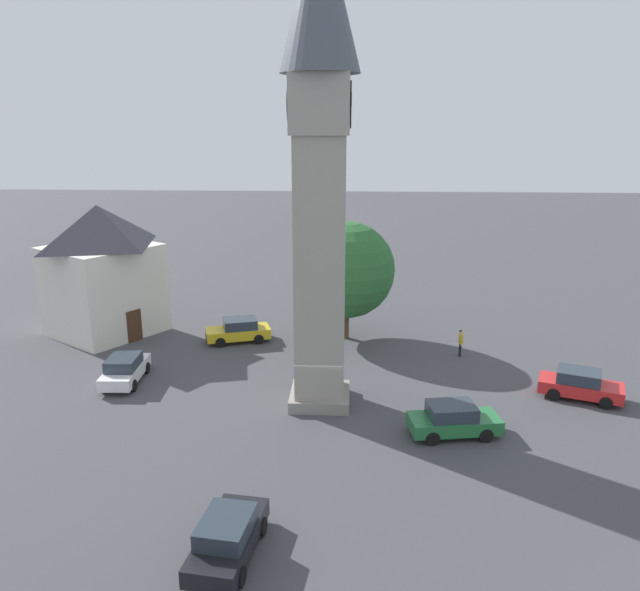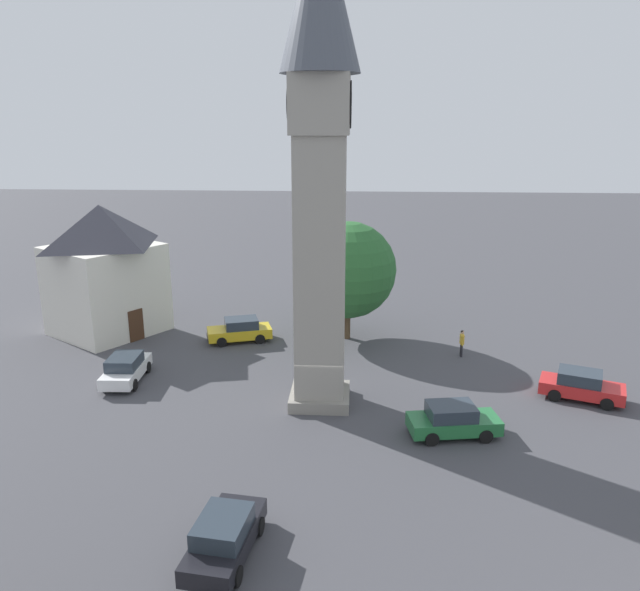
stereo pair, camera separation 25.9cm
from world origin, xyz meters
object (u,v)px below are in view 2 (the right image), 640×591
(car_black_far, at_px, (126,368))
(pedestrian, at_px, (462,341))
(car_silver_kerb, at_px, (225,536))
(car_red_corner, at_px, (453,420))
(car_white_side, at_px, (581,385))
(clock_tower, at_px, (320,128))
(car_blue_kerb, at_px, (240,330))
(tree, at_px, (348,270))
(building_corner_back, at_px, (104,269))

(car_black_far, relative_size, pedestrian, 2.48)
(car_silver_kerb, distance_m, car_red_corner, 12.25)
(car_white_side, relative_size, pedestrian, 2.64)
(car_silver_kerb, height_order, car_black_far, same)
(car_black_far, bearing_deg, clock_tower, 79.71)
(clock_tower, xyz_separation_m, car_black_far, (-1.97, -10.86, -12.81))
(car_blue_kerb, xyz_separation_m, tree, (-1.00, 6.99, 3.90))
(clock_tower, relative_size, car_white_side, 5.19)
(clock_tower, distance_m, building_corner_back, 20.32)
(car_blue_kerb, distance_m, car_red_corner, 16.92)
(car_blue_kerb, height_order, car_red_corner, same)
(car_white_side, distance_m, building_corner_back, 30.10)
(car_blue_kerb, bearing_deg, car_white_side, 68.40)
(clock_tower, bearing_deg, pedestrian, 129.72)
(clock_tower, height_order, car_black_far, clock_tower)
(car_blue_kerb, xyz_separation_m, building_corner_back, (-1.37, -9.27, 3.67))
(clock_tower, bearing_deg, building_corner_back, -123.97)
(car_silver_kerb, height_order, car_white_side, same)
(car_red_corner, bearing_deg, car_white_side, 120.76)
(clock_tower, bearing_deg, car_white_side, 94.91)
(clock_tower, height_order, pedestrian, clock_tower)
(car_black_far, relative_size, building_corner_back, 0.47)
(car_red_corner, bearing_deg, pedestrian, 168.73)
(car_silver_kerb, distance_m, tree, 22.15)
(clock_tower, xyz_separation_m, tree, (-9.77, 1.20, -8.91))
(car_silver_kerb, xyz_separation_m, car_black_far, (-13.70, -8.43, 0.00))
(car_black_far, bearing_deg, building_corner_back, -152.85)
(building_corner_back, bearing_deg, car_white_side, 72.50)
(car_red_corner, distance_m, tree, 14.38)
(car_black_far, relative_size, tree, 0.54)
(pedestrian, xyz_separation_m, building_corner_back, (-3.28, -23.31, 3.42))
(car_white_side, height_order, building_corner_back, building_corner_back)
(car_black_far, xyz_separation_m, tree, (-7.80, 12.07, 3.90))
(car_blue_kerb, bearing_deg, car_black_far, -36.79)
(car_silver_kerb, relative_size, pedestrian, 2.55)
(car_red_corner, distance_m, pedestrian, 10.17)
(car_silver_kerb, xyz_separation_m, pedestrian, (-18.59, 10.69, 0.25))
(clock_tower, xyz_separation_m, car_silver_kerb, (11.73, -2.43, -12.81))
(car_silver_kerb, relative_size, car_black_far, 1.03)
(car_white_side, xyz_separation_m, tree, (-8.61, -12.24, 3.90))
(car_white_side, height_order, pedestrian, pedestrian)
(clock_tower, bearing_deg, tree, 172.98)
(clock_tower, height_order, car_blue_kerb, clock_tower)
(car_blue_kerb, bearing_deg, pedestrian, 82.26)
(tree, distance_m, building_corner_back, 16.26)
(car_blue_kerb, relative_size, car_white_side, 1.00)
(car_silver_kerb, xyz_separation_m, car_white_side, (-12.89, 15.87, 0.00))
(pedestrian, xyz_separation_m, tree, (-2.91, -7.05, 3.65))
(car_red_corner, relative_size, tree, 0.56)
(clock_tower, xyz_separation_m, pedestrian, (-6.86, 8.26, -12.56))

